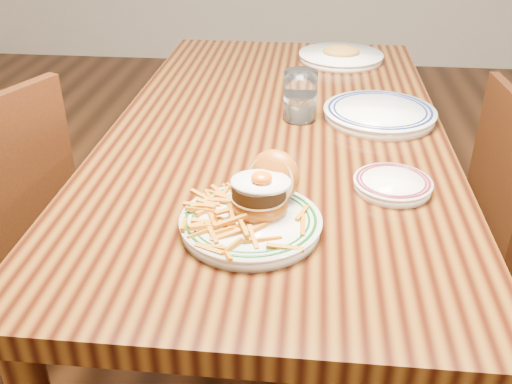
# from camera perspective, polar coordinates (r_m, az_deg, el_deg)

# --- Properties ---
(floor) EXTENTS (6.00, 6.00, 0.00)m
(floor) POSITION_cam_1_polar(r_m,az_deg,el_deg) (1.91, 1.73, -14.48)
(floor) COLOR black
(floor) RESTS_ON ground
(table) EXTENTS (0.85, 1.60, 0.75)m
(table) POSITION_cam_1_polar(r_m,az_deg,el_deg) (1.52, 2.10, 3.63)
(table) COLOR black
(table) RESTS_ON floor
(main_plate) EXTENTS (0.26, 0.28, 0.13)m
(main_plate) POSITION_cam_1_polar(r_m,az_deg,el_deg) (1.05, -0.13, -1.83)
(main_plate) COLOR white
(main_plate) RESTS_ON table
(side_plate) EXTENTS (0.16, 0.17, 0.02)m
(side_plate) POSITION_cam_1_polar(r_m,az_deg,el_deg) (1.21, 13.51, 0.82)
(side_plate) COLOR white
(side_plate) RESTS_ON table
(rear_plate) EXTENTS (0.29, 0.29, 0.03)m
(rear_plate) POSITION_cam_1_polar(r_m,az_deg,el_deg) (1.55, 12.24, 7.73)
(rear_plate) COLOR white
(rear_plate) RESTS_ON table
(water_glass) EXTENTS (0.09, 0.09, 0.13)m
(water_glass) POSITION_cam_1_polar(r_m,az_deg,el_deg) (1.51, 4.43, 9.28)
(water_glass) COLOR white
(water_glass) RESTS_ON table
(far_plate) EXTENTS (0.29, 0.29, 0.05)m
(far_plate) POSITION_cam_1_polar(r_m,az_deg,el_deg) (2.03, 8.48, 13.29)
(far_plate) COLOR white
(far_plate) RESTS_ON table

